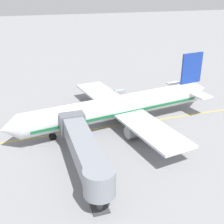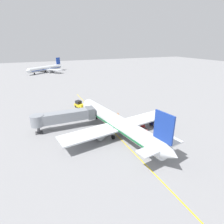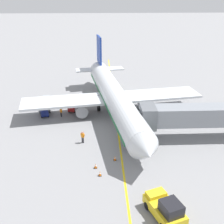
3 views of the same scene
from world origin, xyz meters
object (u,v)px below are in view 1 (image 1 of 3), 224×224
at_px(baggage_cart_front, 108,95).
at_px(ground_crew_wing_walker, 100,101).
at_px(jet_bridge, 84,149).
at_px(safety_cone_wing_tip, 34,134).
at_px(safety_cone_nose_left, 23,128).
at_px(baggage_cart_second_in_train, 119,93).
at_px(ground_crew_loader, 58,115).
at_px(baggage_tug_lead, 99,97).
at_px(safety_cone_nose_right, 13,131).
at_px(parked_airliner, 119,107).
at_px(baggage_tug_trailing, 115,104).

xyz_separation_m(baggage_cart_front, ground_crew_wing_walker, (-2.71, 2.45, 0.00)).
distance_m(jet_bridge, safety_cone_wing_tip, 13.59).
xyz_separation_m(safety_cone_nose_left, safety_cone_wing_tip, (-2.37, -1.54, 0.00)).
xyz_separation_m(baggage_cart_second_in_train, ground_crew_wing_walker, (-3.37, 5.12, 0.00)).
bearing_deg(safety_cone_wing_tip, ground_crew_loader, -47.04).
relative_size(baggage_cart_second_in_train, safety_cone_nose_left, 4.95).
bearing_deg(safety_cone_wing_tip, jet_bridge, -156.29).
height_order(baggage_tug_lead, safety_cone_nose_right, baggage_tug_lead).
bearing_deg(safety_cone_wing_tip, baggage_cart_second_in_train, -57.66).
distance_m(parked_airliner, baggage_cart_second_in_train, 13.05).
bearing_deg(safety_cone_nose_right, ground_crew_wing_walker, -68.64).
xyz_separation_m(parked_airliner, baggage_cart_front, (11.45, -1.65, -2.24)).
xyz_separation_m(ground_crew_wing_walker, ground_crew_loader, (-4.00, 8.64, 0.00)).
distance_m(parked_airliner, baggage_tug_trailing, 7.55).
distance_m(parked_airliner, safety_cone_nose_left, 16.03).
bearing_deg(ground_crew_wing_walker, ground_crew_loader, 114.85).
height_order(ground_crew_wing_walker, ground_crew_loader, same).
bearing_deg(jet_bridge, baggage_cart_second_in_train, -28.71).
bearing_deg(baggage_tug_lead, baggage_cart_second_in_train, -83.92).
bearing_deg(safety_cone_nose_left, safety_cone_wing_tip, -147.00).
bearing_deg(parked_airliner, baggage_tug_trailing, -13.32).
bearing_deg(baggage_tug_trailing, baggage_cart_front, -0.08).
height_order(parked_airliner, jet_bridge, parked_airliner).
bearing_deg(baggage_tug_lead, baggage_tug_trailing, -157.97).
bearing_deg(ground_crew_wing_walker, parked_airliner, -174.75).
relative_size(jet_bridge, safety_cone_wing_tip, 28.33).
distance_m(baggage_tug_trailing, ground_crew_wing_walker, 3.04).
bearing_deg(baggage_tug_trailing, jet_bridge, 150.93).
height_order(baggage_cart_second_in_train, safety_cone_nose_left, baggage_cart_second_in_train).
distance_m(jet_bridge, baggage_tug_lead, 24.80).
xyz_separation_m(jet_bridge, baggage_cart_second_in_train, (23.66, -12.96, -2.51)).
relative_size(baggage_tug_lead, baggage_cart_front, 0.94).
height_order(baggage_tug_trailing, ground_crew_loader, ground_crew_loader).
relative_size(baggage_cart_second_in_train, safety_cone_nose_right, 4.95).
height_order(jet_bridge, safety_cone_nose_right, jet_bridge).
bearing_deg(baggage_cart_front, safety_cone_nose_right, 115.87).
distance_m(parked_airliner, jet_bridge, 14.43).
distance_m(baggage_tug_lead, safety_cone_nose_right, 19.12).
bearing_deg(safety_cone_nose_right, safety_cone_wing_tip, -121.54).
xyz_separation_m(ground_crew_loader, safety_cone_wing_tip, (-4.20, 4.51, -0.66)).
bearing_deg(parked_airliner, ground_crew_wing_walker, 5.25).
height_order(parked_airliner, safety_cone_nose_right, parked_airliner).
bearing_deg(jet_bridge, baggage_tug_lead, -19.90).
xyz_separation_m(jet_bridge, baggage_tug_lead, (23.18, -8.39, -2.75)).
xyz_separation_m(parked_airliner, jet_bridge, (-11.56, 8.64, 0.27)).
bearing_deg(ground_crew_loader, parked_airliner, -116.62).
bearing_deg(baggage_cart_front, ground_crew_wing_walker, 137.84).
bearing_deg(safety_cone_nose_left, baggage_cart_second_in_train, -65.10).
distance_m(baggage_tug_lead, baggage_cart_front, 1.92).
height_order(jet_bridge, safety_cone_wing_tip, jet_bridge).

